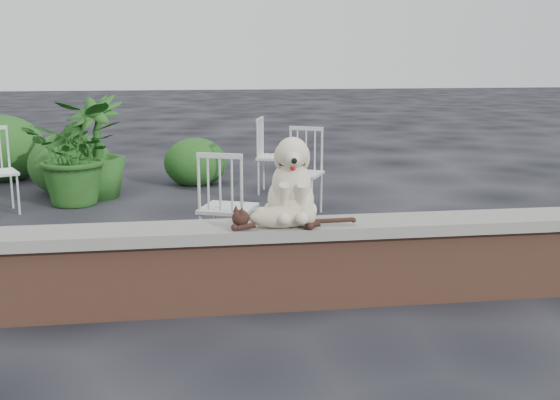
{
  "coord_description": "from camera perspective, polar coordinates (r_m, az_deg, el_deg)",
  "views": [
    {
      "loc": [
        -0.87,
        -4.3,
        1.69
      ],
      "look_at": [
        -0.21,
        0.2,
        0.7
      ],
      "focal_mm": 42.52,
      "sensor_mm": 36.0,
      "label": 1
    }
  ],
  "objects": [
    {
      "name": "chair_c",
      "position": [
        5.52,
        -4.49,
        -0.52
      ],
      "size": [
        0.73,
        0.73,
        0.94
      ],
      "primitive_type": null,
      "rotation": [
        0.0,
        0.0,
        2.75
      ],
      "color": "white",
      "rests_on": "ground"
    },
    {
      "name": "capstone",
      "position": [
        4.54,
        3.04,
        -2.42
      ],
      "size": [
        6.2,
        0.4,
        0.08
      ],
      "primitive_type": "cube",
      "color": "slate",
      "rests_on": "brick_wall"
    },
    {
      "name": "dog",
      "position": [
        4.47,
        0.93,
        1.9
      ],
      "size": [
        0.44,
        0.56,
        0.61
      ],
      "primitive_type": null,
      "rotation": [
        0.0,
        0.0,
        -0.09
      ],
      "color": "beige",
      "rests_on": "capstone"
    },
    {
      "name": "potted_plant_b",
      "position": [
        8.25,
        -15.58,
        4.37
      ],
      "size": [
        0.95,
        0.95,
        1.23
      ],
      "primitive_type": "imported",
      "rotation": [
        0.0,
        0.0,
        -0.55
      ],
      "color": "#274D16",
      "rests_on": "ground"
    },
    {
      "name": "potted_plant_a",
      "position": [
        7.96,
        -17.09,
        3.92
      ],
      "size": [
        1.13,
        0.99,
        1.21
      ],
      "primitive_type": "imported",
      "rotation": [
        0.0,
        0.0,
        -0.04
      ],
      "color": "#274D16",
      "rests_on": "ground"
    },
    {
      "name": "chair_b",
      "position": [
        7.12,
        1.79,
        2.41
      ],
      "size": [
        0.76,
        0.76,
        0.94
      ],
      "primitive_type": null,
      "rotation": [
        0.0,
        0.0,
        -0.48
      ],
      "color": "white",
      "rests_on": "ground"
    },
    {
      "name": "ground",
      "position": [
        4.7,
        2.96,
        -8.8
      ],
      "size": [
        60.0,
        60.0,
        0.0
      ],
      "primitive_type": "plane",
      "color": "black",
      "rests_on": "ground"
    },
    {
      "name": "brick_wall",
      "position": [
        4.62,
        3.0,
        -5.9
      ],
      "size": [
        6.0,
        0.3,
        0.5
      ],
      "primitive_type": "cube",
      "color": "brown",
      "rests_on": "ground"
    },
    {
      "name": "shrubbery",
      "position": [
        9.35,
        -18.8,
        3.6
      ],
      "size": [
        3.68,
        2.12,
        0.95
      ],
      "color": "#274D16",
      "rests_on": "ground"
    },
    {
      "name": "cat",
      "position": [
        4.36,
        0.2,
        -1.34
      ],
      "size": [
        1.0,
        0.32,
        0.17
      ],
      "primitive_type": null,
      "rotation": [
        0.0,
        0.0,
        -0.09
      ],
      "color": "tan",
      "rests_on": "capstone"
    },
    {
      "name": "chair_e",
      "position": [
        8.29,
        -0.42,
        3.83
      ],
      "size": [
        0.7,
        0.7,
        0.94
      ],
      "primitive_type": null,
      "rotation": [
        0.0,
        0.0,
        1.27
      ],
      "color": "white",
      "rests_on": "ground"
    }
  ]
}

